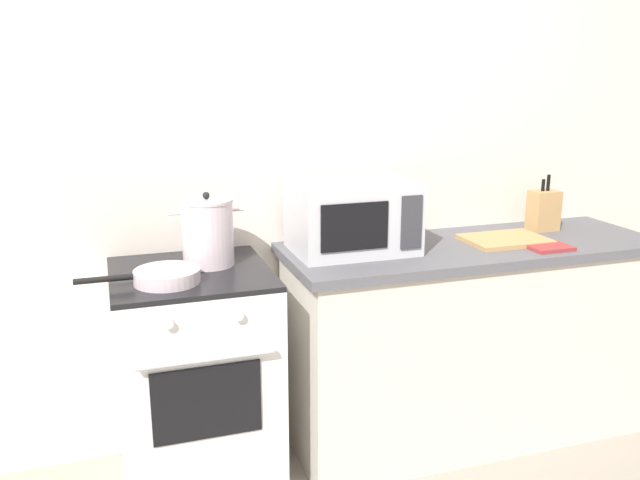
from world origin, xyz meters
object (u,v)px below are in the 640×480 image
Objects in this scene: microwave at (352,216)px; knife_block at (543,210)px; stove at (196,381)px; stock_pot at (208,232)px; oven_mitt at (549,247)px; frying_pan at (165,276)px; cutting_board at (505,240)px.

microwave reaches higher than knife_block.
stove is 0.60m from stock_pot.
microwave is (0.69, 0.08, 0.61)m from stove.
oven_mitt is at bearing -8.95° from stock_pot.
microwave is 1.00m from knife_block.
knife_block is (1.79, 0.26, 0.07)m from frying_pan.
stock_pot is at bearing 171.05° from oven_mitt.
frying_pan is at bearing -132.17° from stove.
knife_block reaches higher than stove.
stock_pot is 0.66× the size of frying_pan.
oven_mitt is at bearing -6.03° from stove.
cutting_board is (1.31, -0.06, -0.12)m from stock_pot.
frying_pan is at bearing -171.88° from knife_block.
frying_pan is at bearing 178.43° from oven_mitt.
knife_block is at bearing 3.55° from microwave.
stock_pot is 0.58× the size of microwave.
stock_pot is 1.10× the size of knife_block.
oven_mitt is at bearing -121.86° from knife_block.
cutting_board is at bearing 4.43° from frying_pan.
stove is 2.56× the size of cutting_board.
cutting_board is at bearing -6.35° from microwave.
stock_pot is 0.81× the size of cutting_board.
microwave reaches higher than stock_pot.
microwave is (0.61, 0.01, 0.02)m from stock_pot.
frying_pan is 0.83m from microwave.
oven_mitt is (1.61, -0.04, -0.02)m from frying_pan.
frying_pan is 0.88× the size of microwave.
stove is 0.51m from frying_pan.
knife_block is at bearing 2.71° from stock_pot.
stock_pot is at bearing 38.26° from stove.
microwave reaches higher than cutting_board.
stove is 1.79m from knife_block.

